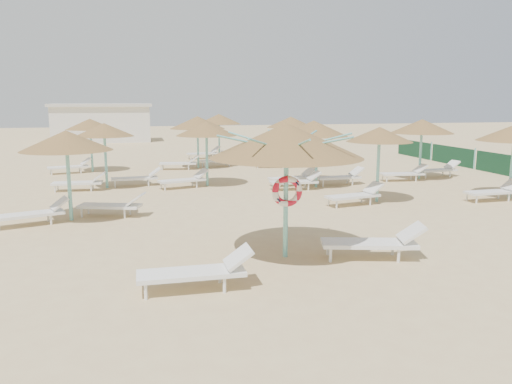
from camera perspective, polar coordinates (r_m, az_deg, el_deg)
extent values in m
plane|color=tan|center=(11.43, 2.74, -7.63)|extent=(120.00, 120.00, 0.00)
cylinder|color=#71C4BD|center=(11.27, 3.42, -1.17)|extent=(0.11, 0.11, 2.56)
cone|color=olive|center=(11.07, 3.50, 5.92)|extent=(3.41, 3.41, 0.77)
cylinder|color=#71C4BD|center=(11.10, 3.48, 4.56)|extent=(0.20, 0.20, 0.12)
cylinder|color=#71C4BD|center=(11.33, 7.32, 5.74)|extent=(1.54, 0.04, 0.39)
cylinder|color=#71C4BD|center=(11.77, 5.32, 5.95)|extent=(1.12, 1.12, 0.39)
cylinder|color=#71C4BD|center=(11.83, 2.40, 6.01)|extent=(0.04, 1.54, 0.39)
cylinder|color=#71C4BD|center=(11.47, 0.02, 5.88)|extent=(1.12, 1.12, 0.39)
cylinder|color=#71C4BD|center=(10.88, -0.49, 5.63)|extent=(1.54, 0.04, 0.39)
cylinder|color=#71C4BD|center=(10.39, 1.44, 5.40)|extent=(1.12, 1.12, 0.39)
cylinder|color=#71C4BD|center=(10.33, 4.75, 5.34)|extent=(0.04, 1.54, 0.39)
cylinder|color=#71C4BD|center=(10.73, 7.21, 5.48)|extent=(1.12, 1.12, 0.39)
torus|color=red|center=(11.12, 3.58, 0.08)|extent=(0.70, 0.15, 0.70)
cylinder|color=white|center=(9.36, -12.49, -11.09)|extent=(0.06, 0.06, 0.30)
cylinder|color=white|center=(9.86, -12.53, -9.97)|extent=(0.06, 0.06, 0.30)
cylinder|color=white|center=(9.47, -3.63, -10.60)|extent=(0.06, 0.06, 0.30)
cylinder|color=white|center=(9.96, -4.14, -9.52)|extent=(0.06, 0.06, 0.30)
cube|color=white|center=(9.58, -7.40, -9.19)|extent=(2.02, 0.67, 0.09)
cube|color=white|center=(9.62, -2.03, -7.42)|extent=(0.52, 0.64, 0.39)
cylinder|color=white|center=(11.27, 8.51, -7.18)|extent=(0.07, 0.07, 0.31)
cylinder|color=white|center=(11.79, 8.19, -6.36)|extent=(0.07, 0.07, 0.31)
cylinder|color=white|center=(11.54, 15.99, -7.04)|extent=(0.07, 0.07, 0.31)
cylinder|color=white|center=(12.06, 15.34, -6.26)|extent=(0.07, 0.07, 0.31)
cube|color=white|center=(11.61, 12.76, -5.76)|extent=(2.22, 1.21, 0.09)
cube|color=white|center=(11.76, 17.35, -4.42)|extent=(0.69, 0.78, 0.41)
cylinder|color=#71C4BD|center=(15.75, -20.58, 1.03)|extent=(0.11, 0.11, 2.30)
cone|color=olive|center=(15.61, -20.87, 5.52)|extent=(2.63, 2.63, 0.59)
cylinder|color=#71C4BD|center=(15.63, -20.82, 4.65)|extent=(0.20, 0.20, 0.12)
cylinder|color=white|center=(15.56, -22.38, -2.99)|extent=(0.06, 0.06, 0.28)
cylinder|color=white|center=(16.04, -22.67, -2.62)|extent=(0.06, 0.06, 0.28)
cube|color=white|center=(15.69, -24.55, -2.37)|extent=(2.00, 1.18, 0.08)
cube|color=white|center=(15.76, -21.56, -1.21)|extent=(0.65, 0.72, 0.36)
cylinder|color=white|center=(16.21, -19.30, -2.27)|extent=(0.06, 0.06, 0.28)
cylinder|color=white|center=(16.65, -18.61, -1.90)|extent=(0.06, 0.06, 0.28)
cylinder|color=white|center=(15.71, -14.80, -2.42)|extent=(0.06, 0.06, 0.28)
cylinder|color=white|center=(16.17, -14.21, -2.03)|extent=(0.06, 0.06, 0.28)
cube|color=white|center=(16.09, -16.38, -1.54)|extent=(2.00, 1.18, 0.08)
cube|color=white|center=(15.75, -13.54, -0.76)|extent=(0.65, 0.72, 0.36)
cylinder|color=#71C4BD|center=(21.14, -16.80, 3.50)|extent=(0.11, 0.11, 2.30)
cone|color=olive|center=(21.04, -16.97, 6.83)|extent=(2.36, 2.36, 0.53)
cylinder|color=#71C4BD|center=(21.05, -16.94, 6.20)|extent=(0.20, 0.20, 0.12)
cylinder|color=white|center=(20.90, -21.98, 0.31)|extent=(0.06, 0.06, 0.28)
cylinder|color=white|center=(21.38, -21.71, 0.54)|extent=(0.06, 0.06, 0.28)
cylinder|color=white|center=(20.66, -18.32, 0.43)|extent=(0.06, 0.06, 0.28)
cylinder|color=white|center=(21.14, -18.13, 0.66)|extent=(0.06, 0.06, 0.28)
cube|color=white|center=(20.96, -19.74, 0.98)|extent=(1.93, 0.73, 0.08)
cube|color=white|center=(20.79, -17.47, 1.71)|extent=(0.52, 0.63, 0.36)
cylinder|color=white|center=(21.27, -15.81, 0.84)|extent=(0.06, 0.06, 0.28)
cylinder|color=white|center=(21.76, -15.83, 1.05)|extent=(0.06, 0.06, 0.28)
cylinder|color=white|center=(21.32, -12.18, 1.03)|extent=(0.06, 0.06, 0.28)
cylinder|color=white|center=(21.82, -12.28, 1.23)|extent=(0.06, 0.06, 0.28)
cube|color=white|center=(21.51, -13.71, 1.53)|extent=(1.93, 0.73, 0.08)
cube|color=white|center=(21.53, -11.48, 2.27)|extent=(0.52, 0.63, 0.36)
cylinder|color=#71C4BD|center=(26.31, -18.29, 4.71)|extent=(0.11, 0.11, 2.30)
cone|color=olive|center=(26.23, -18.45, 7.38)|extent=(2.37, 2.37, 0.53)
cylinder|color=#71C4BD|center=(26.24, -18.42, 6.88)|extent=(0.20, 0.20, 0.12)
cylinder|color=white|center=(25.82, -22.33, 2.09)|extent=(0.06, 0.06, 0.28)
cylinder|color=white|center=(26.32, -22.44, 2.23)|extent=(0.06, 0.06, 0.28)
cylinder|color=white|center=(25.98, -19.37, 2.33)|extent=(0.06, 0.06, 0.28)
cylinder|color=white|center=(26.47, -19.53, 2.46)|extent=(0.06, 0.06, 0.28)
cube|color=white|center=(26.13, -20.67, 2.69)|extent=(1.99, 1.07, 0.08)
cube|color=white|center=(26.21, -18.86, 3.35)|extent=(0.62, 0.70, 0.36)
cylinder|color=#71C4BD|center=(20.96, -5.63, 3.84)|extent=(0.11, 0.11, 2.30)
cone|color=olive|center=(20.86, -5.69, 7.22)|extent=(2.53, 2.53, 0.57)
cylinder|color=#71C4BD|center=(20.87, -5.68, 6.57)|extent=(0.20, 0.20, 0.12)
cylinder|color=white|center=(20.11, -10.37, 0.53)|extent=(0.06, 0.06, 0.28)
cylinder|color=white|center=(20.58, -10.80, 0.74)|extent=(0.06, 0.06, 0.28)
cylinder|color=white|center=(20.55, -6.79, 0.84)|extent=(0.06, 0.06, 0.28)
cylinder|color=white|center=(21.01, -7.29, 1.04)|extent=(0.06, 0.06, 0.28)
cube|color=white|center=(20.57, -8.48, 1.32)|extent=(2.00, 1.09, 0.08)
cube|color=white|center=(20.83, -6.30, 2.15)|extent=(0.62, 0.70, 0.36)
cylinder|color=#71C4BD|center=(26.60, -6.65, 5.22)|extent=(0.11, 0.11, 2.30)
cone|color=olive|center=(26.52, -6.71, 7.90)|extent=(2.88, 2.88, 0.65)
cylinder|color=#71C4BD|center=(26.53, -6.70, 7.37)|extent=(0.20, 0.20, 0.12)
cylinder|color=white|center=(26.04, -10.69, 2.76)|extent=(0.06, 0.06, 0.28)
cylinder|color=white|center=(26.53, -10.58, 2.90)|extent=(0.06, 0.06, 0.28)
cylinder|color=white|center=(25.93, -7.72, 2.81)|extent=(0.06, 0.06, 0.28)
cylinder|color=white|center=(26.42, -7.66, 2.96)|extent=(0.06, 0.06, 0.28)
cube|color=white|center=(26.19, -8.90, 3.25)|extent=(1.97, 0.90, 0.08)
cube|color=white|center=(26.11, -7.06, 3.81)|extent=(0.57, 0.67, 0.36)
cylinder|color=white|center=(26.69, -5.85, 3.07)|extent=(0.06, 0.06, 0.28)
cylinder|color=white|center=(27.16, -6.14, 3.19)|extent=(0.06, 0.06, 0.28)
cylinder|color=white|center=(27.09, -3.10, 3.22)|extent=(0.06, 0.06, 0.28)
cylinder|color=white|center=(27.56, -3.44, 3.34)|extent=(0.06, 0.06, 0.28)
cube|color=white|center=(27.13, -4.38, 3.60)|extent=(1.97, 0.90, 0.08)
cube|color=white|center=(27.37, -2.68, 4.18)|extent=(0.57, 0.67, 0.36)
cylinder|color=#71C4BD|center=(18.04, 13.76, 2.52)|extent=(0.11, 0.11, 2.30)
cone|color=olive|center=(17.91, 13.94, 6.41)|extent=(2.29, 2.29, 0.52)
cylinder|color=#71C4BD|center=(17.93, 13.90, 5.69)|extent=(0.20, 0.20, 0.12)
cylinder|color=white|center=(16.73, 9.20, -1.43)|extent=(0.06, 0.06, 0.28)
cylinder|color=white|center=(17.15, 8.30, -1.11)|extent=(0.06, 0.06, 0.28)
cylinder|color=white|center=(17.49, 12.93, -1.04)|extent=(0.06, 0.06, 0.28)
cylinder|color=white|center=(17.89, 11.98, -0.75)|extent=(0.06, 0.06, 0.28)
cube|color=white|center=(17.34, 11.00, -0.46)|extent=(1.98, 0.95, 0.08)
cube|color=white|center=(17.79, 13.28, 0.51)|extent=(0.58, 0.68, 0.36)
cylinder|color=#71C4BD|center=(21.61, 6.53, 4.02)|extent=(0.11, 0.11, 2.30)
cone|color=olive|center=(21.51, 6.60, 7.31)|extent=(2.72, 2.72, 0.61)
cylinder|color=#71C4BD|center=(21.53, 6.59, 6.67)|extent=(0.20, 0.20, 0.12)
cylinder|color=white|center=(20.48, 2.30, 0.87)|extent=(0.06, 0.06, 0.28)
cylinder|color=white|center=(20.93, 1.75, 1.08)|extent=(0.06, 0.06, 0.28)
cylinder|color=white|center=(21.05, 5.66, 1.09)|extent=(0.06, 0.06, 0.28)
cylinder|color=white|center=(21.49, 5.06, 1.30)|extent=(0.06, 0.06, 0.28)
cube|color=white|center=(21.00, 4.02, 1.59)|extent=(1.97, 0.88, 0.08)
cube|color=white|center=(21.34, 6.10, 2.35)|extent=(0.57, 0.66, 0.36)
cylinder|color=#71C4BD|center=(27.20, 3.96, 5.38)|extent=(0.11, 0.11, 2.30)
cone|color=olive|center=(27.12, 3.99, 7.98)|extent=(2.58, 2.58, 0.58)
cylinder|color=#71C4BD|center=(27.13, 3.99, 7.48)|extent=(0.20, 0.20, 0.12)
cylinder|color=white|center=(26.36, 0.20, 3.03)|extent=(0.06, 0.06, 0.28)
cylinder|color=white|center=(26.85, 0.19, 3.17)|extent=(0.06, 0.06, 0.28)
cylinder|color=white|center=(26.40, 3.14, 3.03)|extent=(0.06, 0.06, 0.28)
cylinder|color=white|center=(26.90, 3.08, 3.17)|extent=(0.06, 0.06, 0.28)
cube|color=white|center=(26.60, 1.92, 3.48)|extent=(1.99, 1.03, 0.08)
cube|color=white|center=(26.62, 3.76, 3.99)|extent=(0.61, 0.69, 0.36)
cylinder|color=#71C4BD|center=(20.51, 27.20, 2.59)|extent=(0.11, 0.11, 2.30)
cylinder|color=white|center=(18.96, 23.90, -0.80)|extent=(0.06, 0.06, 0.28)
cylinder|color=white|center=(19.34, 22.97, -0.53)|extent=(0.06, 0.06, 0.28)
cylinder|color=white|center=(19.83, 26.93, -0.58)|extent=(0.06, 0.06, 0.28)
cylinder|color=white|center=(20.20, 25.98, -0.32)|extent=(0.06, 0.06, 0.28)
cube|color=white|center=(19.62, 25.29, -0.02)|extent=(1.92, 0.69, 0.08)
cube|color=white|center=(20.15, 27.19, 0.77)|extent=(0.51, 0.62, 0.36)
cylinder|color=#71C4BD|center=(23.90, 18.28, 4.18)|extent=(0.11, 0.11, 2.30)
cone|color=olive|center=(23.80, 18.45, 7.15)|extent=(2.80, 2.80, 0.63)
cylinder|color=#71C4BD|center=(23.82, 18.41, 6.57)|extent=(0.20, 0.20, 0.12)
cylinder|color=white|center=(22.58, 14.72, 1.44)|extent=(0.06, 0.06, 0.28)
cylinder|color=white|center=(23.04, 14.25, 1.63)|extent=(0.06, 0.06, 0.28)
cylinder|color=white|center=(23.13, 17.82, 1.48)|extent=(0.06, 0.06, 0.28)
cylinder|color=white|center=(23.58, 17.30, 1.67)|extent=(0.06, 0.06, 0.28)
cube|color=white|center=(23.10, 16.34, 2.00)|extent=(1.95, 0.80, 0.08)
cube|color=white|center=(23.42, 18.27, 2.60)|extent=(0.54, 0.64, 0.36)
cylinder|color=white|center=(24.17, 18.83, 1.79)|extent=(0.06, 0.06, 0.28)
cylinder|color=white|center=(24.56, 18.13, 1.96)|extent=(0.06, 0.06, 0.28)
cylinder|color=white|center=(25.01, 21.29, 1.91)|extent=(0.06, 0.06, 0.28)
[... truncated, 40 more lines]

